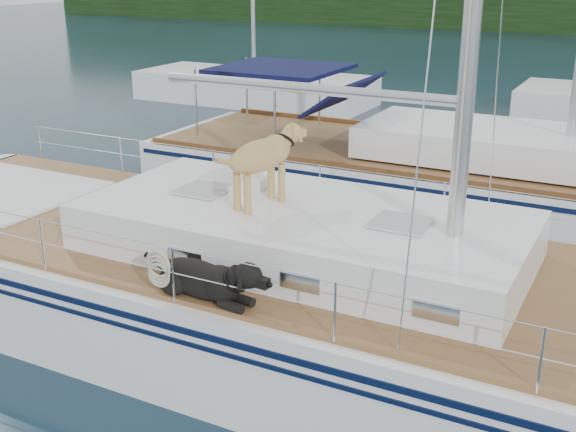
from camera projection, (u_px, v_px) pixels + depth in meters
The scene contains 4 objects.
ground at pixel (247, 330), 9.39m from camera, with size 120.00×120.00×0.00m, color black.
main_sailboat at pixel (252, 285), 9.11m from camera, with size 12.00×3.80×14.01m.
neighbor_sailboat at pixel (435, 180), 13.65m from camera, with size 11.00×3.50×13.30m.
bg_boat_west at pixel (254, 89), 24.42m from camera, with size 8.00×3.00×11.65m.
Camera 1 is at (4.34, -7.15, 4.54)m, focal length 45.00 mm.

